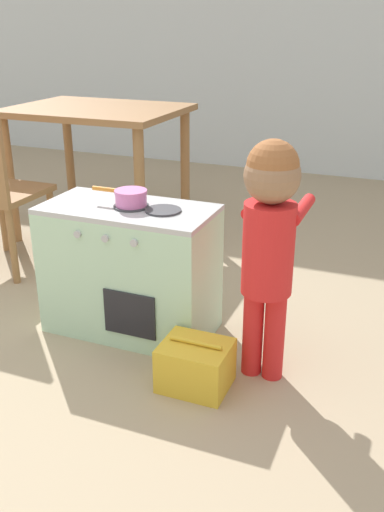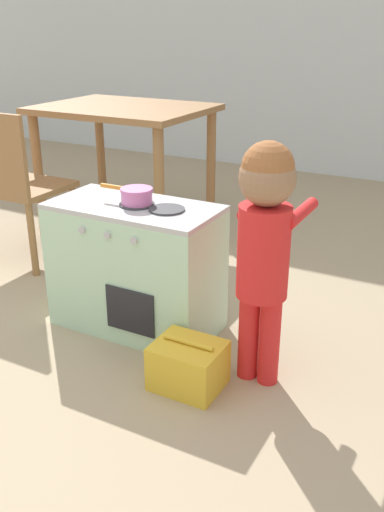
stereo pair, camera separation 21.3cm
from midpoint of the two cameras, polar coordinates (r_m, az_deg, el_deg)
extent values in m
cube|color=silver|center=(4.98, 13.81, 22.89)|extent=(10.00, 0.06, 2.60)
cube|color=#B2DBB7|center=(2.38, -3.07, -1.39)|extent=(0.69, 0.35, 0.52)
cube|color=#B7BABC|center=(2.28, -3.22, 4.86)|extent=(0.69, 0.35, 0.02)
cylinder|color=#38383D|center=(2.27, -2.85, 5.14)|extent=(0.14, 0.14, 0.01)
cylinder|color=#38383D|center=(2.20, 0.23, 4.63)|extent=(0.14, 0.14, 0.01)
cube|color=black|center=(2.24, -3.52, -5.61)|extent=(0.22, 0.01, 0.18)
cylinder|color=#B2B2B7|center=(2.22, -8.28, 2.54)|extent=(0.03, 0.01, 0.03)
cylinder|color=#B2B2B7|center=(2.15, -5.69, 2.03)|extent=(0.03, 0.01, 0.03)
cylinder|color=#B2B2B7|center=(2.09, -2.94, 1.49)|extent=(0.03, 0.01, 0.03)
cylinder|color=pink|center=(2.26, -2.87, 5.98)|extent=(0.12, 0.12, 0.06)
cylinder|color=pink|center=(2.25, -2.88, 6.59)|extent=(0.13, 0.13, 0.01)
cylinder|color=orange|center=(2.31, -5.35, 6.87)|extent=(0.11, 0.02, 0.02)
cylinder|color=red|center=(2.10, 8.61, -7.88)|extent=(0.08, 0.08, 0.34)
cylinder|color=red|center=(2.08, 10.71, -8.37)|extent=(0.08, 0.08, 0.34)
cylinder|color=red|center=(1.94, 10.29, 0.34)|extent=(0.18, 0.18, 0.32)
sphere|color=#936B4C|center=(1.86, 10.83, 7.64)|extent=(0.19, 0.19, 0.19)
sphere|color=#995B33|center=(1.85, 10.91, 8.62)|extent=(0.17, 0.17, 0.17)
cylinder|color=red|center=(2.04, 9.53, 4.90)|extent=(0.04, 0.26, 0.04)
cylinder|color=red|center=(2.00, 13.88, 4.16)|extent=(0.04, 0.26, 0.04)
cube|color=gold|center=(2.07, 2.62, -10.96)|extent=(0.24, 0.20, 0.17)
cylinder|color=gold|center=(2.02, 2.67, -8.72)|extent=(0.19, 0.02, 0.02)
cube|color=olive|center=(3.40, -5.04, 14.43)|extent=(0.96, 0.73, 0.03)
cylinder|color=olive|center=(3.49, -13.40, 7.72)|extent=(0.06, 0.06, 0.73)
cylinder|color=olive|center=(3.02, -1.26, 6.02)|extent=(0.06, 0.06, 0.73)
cylinder|color=olive|center=(3.95, -7.57, 9.84)|extent=(0.06, 0.06, 0.73)
cylinder|color=olive|center=(3.54, 3.65, 8.49)|extent=(0.06, 0.06, 0.73)
cube|color=olive|center=(3.12, -14.36, 6.65)|extent=(0.39, 0.39, 0.03)
cylinder|color=olive|center=(2.96, -13.71, 1.55)|extent=(0.04, 0.04, 0.39)
cylinder|color=olive|center=(3.41, -14.26, 4.28)|extent=(0.04, 0.04, 0.39)
cylinder|color=olive|center=(3.20, -9.78, 3.47)|extent=(0.04, 0.04, 0.39)
camera|label=1|loc=(0.11, -87.14, 1.19)|focal=40.00mm
camera|label=2|loc=(0.11, 92.86, -1.19)|focal=40.00mm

